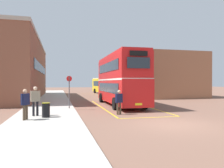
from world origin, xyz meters
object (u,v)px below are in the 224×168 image
object	(u,v)px
bus_stop_sign	(69,89)
single_deck_bus	(105,85)
pedestrian_boarding	(119,100)
pedestrian_waiting_near	(35,99)
litter_bin	(46,110)
double_decker_bus	(120,79)
pedestrian_waiting_far	(25,102)

from	to	relation	value
bus_stop_sign	single_deck_bus	bearing A→B (deg)	70.97
pedestrian_boarding	bus_stop_sign	xyz separation A→B (m)	(-3.18, 3.26, 0.73)
pedestrian_boarding	pedestrian_waiting_near	bearing A→B (deg)	-178.13
litter_bin	pedestrian_boarding	bearing A→B (deg)	10.73
single_deck_bus	litter_bin	distance (m)	28.62
double_decker_bus	pedestrian_boarding	world-z (taller)	double_decker_bus
double_decker_bus	single_deck_bus	size ratio (longest dim) A/B	1.10
pedestrian_boarding	double_decker_bus	bearing A→B (deg)	73.30
single_deck_bus	bus_stop_sign	bearing A→B (deg)	-109.03
pedestrian_waiting_near	pedestrian_waiting_far	world-z (taller)	pedestrian_waiting_near
pedestrian_boarding	bus_stop_sign	distance (m)	4.61
pedestrian_waiting_far	bus_stop_sign	size ratio (longest dim) A/B	0.66
double_decker_bus	single_deck_bus	distance (m)	20.65
single_deck_bus	pedestrian_boarding	distance (m)	26.52
double_decker_bus	single_deck_bus	xyz separation A→B (m)	(3.00, 20.41, -0.87)
double_decker_bus	litter_bin	world-z (taller)	double_decker_bus
single_deck_bus	pedestrian_waiting_near	world-z (taller)	single_deck_bus
pedestrian_waiting_far	bus_stop_sign	xyz separation A→B (m)	(2.61, 4.83, 0.57)
single_deck_bus	pedestrian_boarding	world-z (taller)	single_deck_bus
pedestrian_boarding	litter_bin	distance (m)	4.84
single_deck_bus	bus_stop_sign	size ratio (longest dim) A/B	3.81
double_decker_bus	pedestrian_waiting_far	size ratio (longest dim) A/B	6.33
double_decker_bus	pedestrian_waiting_far	distance (m)	10.52
pedestrian_waiting_near	litter_bin	size ratio (longest dim) A/B	2.08
double_decker_bus	single_deck_bus	world-z (taller)	double_decker_bus
pedestrian_waiting_far	single_deck_bus	bearing A→B (deg)	69.24
double_decker_bus	pedestrian_waiting_near	bearing A→B (deg)	-140.46
pedestrian_waiting_near	double_decker_bus	bearing A→B (deg)	39.54
double_decker_bus	litter_bin	size ratio (longest dim) A/B	12.34
pedestrian_waiting_near	litter_bin	bearing A→B (deg)	-47.63
double_decker_bus	litter_bin	bearing A→B (deg)	-134.38
pedestrian_waiting_near	pedestrian_waiting_far	distance (m)	1.45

